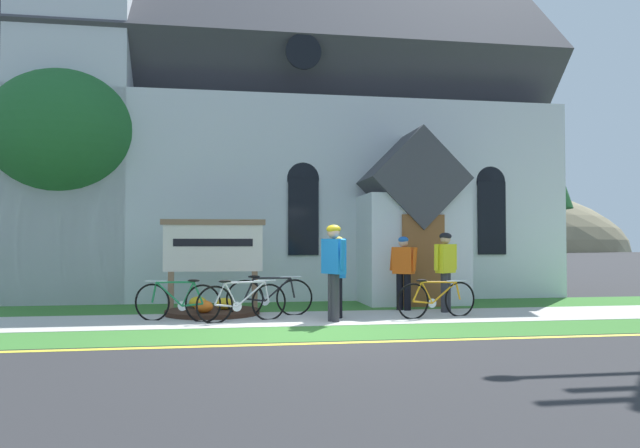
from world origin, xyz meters
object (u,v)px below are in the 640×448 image
(cyclist_in_orange_jersey, at_px, (446,266))
(bicycle_yellow, at_px, (178,301))
(cyclist_in_red_jersey, at_px, (403,268))
(cyclist_in_yellow_jersey, at_px, (334,264))
(cyclist_in_green_jersey, at_px, (337,271))
(roadside_conifer, at_px, (514,125))
(yard_deciduous_tree, at_px, (65,135))
(bicycle_red, at_px, (242,302))
(church_sign, at_px, (213,249))
(bicycle_white, at_px, (270,297))
(bicycle_silver, at_px, (436,299))

(cyclist_in_orange_jersey, bearing_deg, bicycle_yellow, -173.98)
(cyclist_in_red_jersey, height_order, cyclist_in_yellow_jersey, cyclist_in_yellow_jersey)
(cyclist_in_green_jersey, height_order, cyclist_in_yellow_jersey, cyclist_in_yellow_jersey)
(bicycle_yellow, xyz_separation_m, cyclist_in_yellow_jersey, (2.84, -0.54, 0.70))
(roadside_conifer, bearing_deg, yard_deciduous_tree, -173.11)
(bicycle_red, bearing_deg, cyclist_in_green_jersey, 6.92)
(church_sign, bearing_deg, cyclist_in_green_jersey, -31.78)
(cyclist_in_orange_jersey, bearing_deg, bicycle_red, -169.56)
(bicycle_white, distance_m, cyclist_in_yellow_jersey, 1.69)
(bicycle_yellow, height_order, bicycle_white, bicycle_white)
(cyclist_in_yellow_jersey, height_order, roadside_conifer, roadside_conifer)
(bicycle_silver, xyz_separation_m, bicycle_yellow, (-4.93, 0.22, 0.01))
(church_sign, xyz_separation_m, cyclist_in_red_jersey, (4.04, -0.44, -0.40))
(yard_deciduous_tree, bearing_deg, bicycle_white, -35.72)
(church_sign, xyz_separation_m, roadside_conifer, (8.90, 3.98, 3.71))
(church_sign, xyz_separation_m, bicycle_white, (1.12, -0.94, -0.94))
(bicycle_white, bearing_deg, bicycle_yellow, -162.28)
(bicycle_silver, bearing_deg, cyclist_in_red_jersey, 102.15)
(bicycle_white, distance_m, cyclist_in_red_jersey, 3.01)
(yard_deciduous_tree, bearing_deg, cyclist_in_orange_jersey, -21.93)
(church_sign, height_order, bicycle_red, church_sign)
(bicycle_silver, bearing_deg, yard_deciduous_tree, 152.21)
(cyclist_in_yellow_jersey, bearing_deg, cyclist_in_orange_jersey, 23.18)
(bicycle_yellow, relative_size, cyclist_in_red_jersey, 1.02)
(cyclist_in_red_jersey, distance_m, cyclist_in_orange_jersey, 0.91)
(bicycle_yellow, bearing_deg, cyclist_in_green_jersey, 0.23)
(church_sign, distance_m, yard_deciduous_tree, 5.18)
(roadside_conifer, height_order, yard_deciduous_tree, roadside_conifer)
(bicycle_white, height_order, roadside_conifer, roadside_conifer)
(bicycle_silver, distance_m, cyclist_in_red_jersey, 1.41)
(bicycle_yellow, relative_size, cyclist_in_orange_jersey, 0.97)
(cyclist_in_orange_jersey, height_order, yard_deciduous_tree, yard_deciduous_tree)
(cyclist_in_red_jersey, relative_size, cyclist_in_yellow_jersey, 0.89)
(bicycle_silver, xyz_separation_m, cyclist_in_yellow_jersey, (-2.10, -0.32, 0.70))
(cyclist_in_yellow_jersey, relative_size, yard_deciduous_tree, 0.32)
(roadside_conifer, distance_m, yard_deciduous_tree, 12.64)
(bicycle_white, relative_size, cyclist_in_yellow_jersey, 0.97)
(bicycle_yellow, relative_size, bicycle_red, 0.96)
(cyclist_in_orange_jersey, bearing_deg, roadside_conifer, 50.17)
(cyclist_in_green_jersey, bearing_deg, cyclist_in_orange_jersey, 13.06)
(bicycle_red, relative_size, cyclist_in_orange_jersey, 1.01)
(roadside_conifer, bearing_deg, cyclist_in_orange_jersey, -129.83)
(cyclist_in_green_jersey, bearing_deg, yard_deciduous_tree, 146.66)
(roadside_conifer, bearing_deg, cyclist_in_green_jersey, -139.97)
(bicycle_red, relative_size, cyclist_in_green_jersey, 1.06)
(bicycle_silver, bearing_deg, bicycle_white, 166.40)
(roadside_conifer, bearing_deg, cyclist_in_yellow_jersey, -138.01)
(church_sign, distance_m, cyclist_in_orange_jersey, 4.91)
(cyclist_in_red_jersey, bearing_deg, roadside_conifer, 42.32)
(cyclist_in_orange_jersey, relative_size, roadside_conifer, 0.22)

